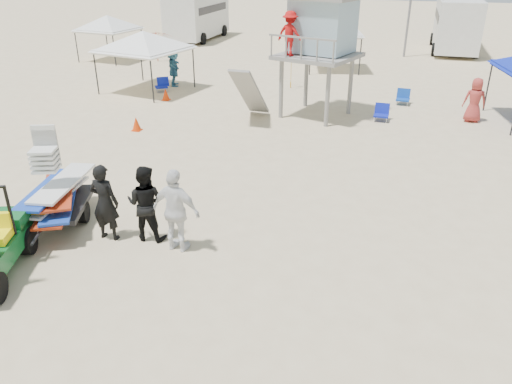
# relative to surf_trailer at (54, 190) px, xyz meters

# --- Properties ---
(ground) EXTENTS (140.00, 140.00, 0.00)m
(ground) POSITION_rel_surf_trailer_xyz_m (4.27, -2.70, -0.85)
(ground) COLOR beige
(ground) RESTS_ON ground
(surf_trailer) EXTENTS (1.89, 2.57, 2.08)m
(surf_trailer) POSITION_rel_surf_trailer_xyz_m (0.00, 0.00, 0.00)
(surf_trailer) COLOR black
(surf_trailer) RESTS_ON ground
(man_left) EXTENTS (0.65, 0.43, 1.77)m
(man_left) POSITION_rel_surf_trailer_xyz_m (1.52, -0.30, 0.04)
(man_left) COLOR black
(man_left) RESTS_ON ground
(man_mid) EXTENTS (0.89, 0.72, 1.73)m
(man_mid) POSITION_rel_surf_trailer_xyz_m (2.37, -0.05, 0.02)
(man_mid) COLOR black
(man_mid) RESTS_ON ground
(man_right) EXTENTS (1.13, 0.57, 1.85)m
(man_right) POSITION_rel_surf_trailer_xyz_m (3.22, -0.30, 0.08)
(man_right) COLOR white
(man_right) RESTS_ON ground
(lifeguard_tower) EXTENTS (3.37, 3.37, 4.29)m
(lifeguard_tower) POSITION_rel_surf_trailer_xyz_m (4.15, 10.44, 2.35)
(lifeguard_tower) COLOR gray
(lifeguard_tower) RESTS_ON ground
(canopy_white_a) EXTENTS (3.85, 3.85, 3.09)m
(canopy_white_a) POSITION_rel_surf_trailer_xyz_m (-3.97, 12.05, 1.69)
(canopy_white_a) COLOR black
(canopy_white_a) RESTS_ON ground
(canopy_white_b) EXTENTS (3.18, 3.18, 2.97)m
(canopy_white_b) POSITION_rel_surf_trailer_xyz_m (-9.56, 18.16, 1.58)
(canopy_white_b) COLOR black
(canopy_white_b) RESTS_ON ground
(canopy_white_c) EXTENTS (3.30, 3.30, 3.14)m
(canopy_white_c) POSITION_rel_surf_trailer_xyz_m (3.58, 19.13, 1.74)
(canopy_white_c) COLOR black
(canopy_white_c) RESTS_ON ground
(umbrella_a) EXTENTS (2.32, 2.34, 1.72)m
(umbrella_a) POSITION_rel_surf_trailer_xyz_m (-6.72, 18.56, 0.01)
(umbrella_a) COLOR #B42313
(umbrella_a) RESTS_ON ground
(umbrella_b) EXTENTS (2.33, 2.35, 1.58)m
(umbrella_b) POSITION_rel_surf_trailer_xyz_m (2.33, 14.43, -0.06)
(umbrella_b) COLOR orange
(umbrella_b) RESTS_ON ground
(cone_near) EXTENTS (0.34, 0.34, 0.50)m
(cone_near) POSITION_rel_surf_trailer_xyz_m (-1.60, 6.65, -0.60)
(cone_near) COLOR red
(cone_near) RESTS_ON ground
(cone_far) EXTENTS (0.34, 0.34, 0.50)m
(cone_far) POSITION_rel_surf_trailer_xyz_m (-2.42, 10.75, -0.60)
(cone_far) COLOR #FF3908
(cone_far) RESTS_ON ground
(beach_chair_a) EXTENTS (0.73, 0.83, 0.64)m
(beach_chair_a) POSITION_rel_surf_trailer_xyz_m (-3.27, 12.16, -0.54)
(beach_chair_a) COLOR #0E1DA0
(beach_chair_a) RESTS_ON ground
(beach_chair_b) EXTENTS (0.56, 0.59, 0.64)m
(beach_chair_b) POSITION_rel_surf_trailer_xyz_m (6.78, 10.42, -0.54)
(beach_chair_b) COLOR #0E1DA0
(beach_chair_b) RESTS_ON ground
(beach_chair_c) EXTENTS (0.57, 0.61, 0.64)m
(beach_chair_c) POSITION_rel_surf_trailer_xyz_m (7.50, 13.03, -0.54)
(beach_chair_c) COLOR #0E3B9C
(beach_chair_c) RESTS_ON ground
(rv_far_left) EXTENTS (2.64, 6.80, 3.25)m
(rv_far_left) POSITION_rel_surf_trailer_xyz_m (-7.73, 27.30, 0.95)
(rv_far_left) COLOR silver
(rv_far_left) RESTS_ON ground
(rv_mid_left) EXTENTS (2.65, 6.50, 3.25)m
(rv_mid_left) POSITION_rel_surf_trailer_xyz_m (1.27, 28.80, 0.95)
(rv_mid_left) COLOR silver
(rv_mid_left) RESTS_ON ground
(rv_mid_right) EXTENTS (2.64, 7.00, 3.25)m
(rv_mid_right) POSITION_rel_surf_trailer_xyz_m (10.27, 27.30, 0.95)
(rv_mid_right) COLOR silver
(rv_mid_right) RESTS_ON ground
(distant_beachgoers) EXTENTS (19.15, 17.46, 1.79)m
(distant_beachgoers) POSITION_rel_surf_trailer_xyz_m (3.49, 16.75, 0.02)
(distant_beachgoers) COLOR gold
(distant_beachgoers) RESTS_ON ground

